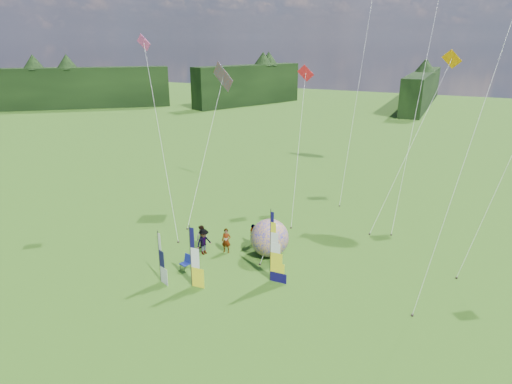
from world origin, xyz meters
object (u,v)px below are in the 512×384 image
at_px(feather_banner_main, 270,247).
at_px(spectator_d, 253,235).
at_px(spectator_b, 202,238).
at_px(kite_whale, 420,89).
at_px(spectator_a, 226,241).
at_px(side_banner_far, 159,257).
at_px(camp_chair, 185,263).
at_px(spectator_c, 204,242).
at_px(side_banner_left, 191,257).
at_px(bol_inflatable, 270,238).

height_order(feather_banner_main, spectator_d, feather_banner_main).
height_order(spectator_b, kite_whale, kite_whale).
bearing_deg(spectator_a, side_banner_far, -120.36).
distance_m(spectator_d, kite_whale, 17.68).
relative_size(feather_banner_main, camp_chair, 4.37).
relative_size(side_banner_far, spectator_b, 1.79).
distance_m(feather_banner_main, spectator_b, 6.49).
xyz_separation_m(feather_banner_main, spectator_d, (-3.08, 4.05, -1.45)).
bearing_deg(camp_chair, spectator_c, 108.31).
bearing_deg(spectator_a, spectator_c, -158.16).
height_order(feather_banner_main, kite_whale, kite_whale).
xyz_separation_m(side_banner_left, spectator_c, (-1.57, 4.04, -1.01)).
height_order(side_banner_left, spectator_a, side_banner_left).
xyz_separation_m(feather_banner_main, spectator_a, (-4.32, 2.31, -1.40)).
relative_size(bol_inflatable, spectator_c, 1.42).
bearing_deg(side_banner_far, spectator_c, 106.25).
bearing_deg(kite_whale, spectator_c, -139.97).
distance_m(side_banner_left, spectator_a, 5.02).
relative_size(spectator_c, kite_whale, 0.09).
height_order(feather_banner_main, side_banner_far, feather_banner_main).
bearing_deg(kite_whale, side_banner_far, -133.78).
height_order(bol_inflatable, spectator_b, bol_inflatable).
relative_size(side_banner_left, side_banner_far, 1.18).
bearing_deg(spectator_d, kite_whale, -81.11).
height_order(spectator_c, camp_chair, spectator_c).
distance_m(spectator_a, spectator_c, 1.54).
bearing_deg(spectator_d, spectator_c, 92.47).
relative_size(spectator_b, spectator_d, 1.10).
bearing_deg(spectator_c, spectator_b, 64.05).
height_order(feather_banner_main, spectator_c, feather_banner_main).
xyz_separation_m(bol_inflatable, kite_whale, (7.39, 12.65, 9.13)).
distance_m(bol_inflatable, camp_chair, 5.95).
bearing_deg(feather_banner_main, spectator_b, 162.10).
distance_m(side_banner_left, bol_inflatable, 6.34).
height_order(spectator_a, spectator_d, spectator_a).
bearing_deg(spectator_b, side_banner_left, -51.59).
height_order(spectator_b, spectator_d, spectator_b).
xyz_separation_m(spectator_b, kite_whale, (12.03, 13.89, 9.52)).
height_order(spectator_a, camp_chair, spectator_a).
bearing_deg(side_banner_far, spectator_a, 93.90).
distance_m(spectator_c, spectator_d, 3.62).
distance_m(spectator_c, camp_chair, 2.57).
xyz_separation_m(feather_banner_main, side_banner_left, (-4.03, -2.59, -0.36)).
height_order(feather_banner_main, camp_chair, feather_banner_main).
bearing_deg(kite_whale, feather_banner_main, -121.80).
height_order(feather_banner_main, spectator_a, feather_banner_main).
relative_size(side_banner_left, spectator_a, 2.18).
bearing_deg(feather_banner_main, side_banner_left, -147.62).
bearing_deg(spectator_c, feather_banner_main, -84.45).
distance_m(spectator_a, spectator_b, 1.77).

